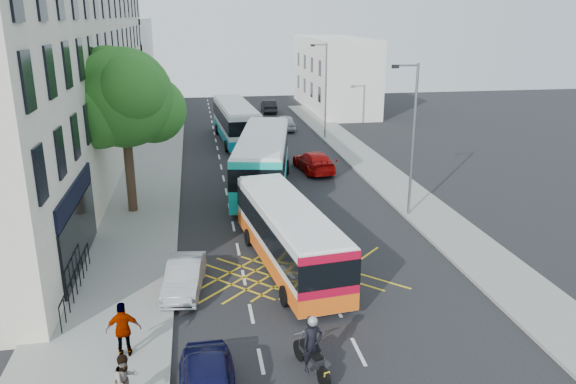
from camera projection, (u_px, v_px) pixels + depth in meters
name	position (u px, v px, depth m)	size (l,w,h in m)	color
ground	(359.00, 352.00, 18.26)	(120.00, 120.00, 0.00)	black
pavement_left	(133.00, 211.00, 31.00)	(5.00, 70.00, 0.15)	gray
pavement_right	(409.00, 197.00, 33.51)	(3.00, 70.00, 0.15)	gray
terrace_main	(53.00, 73.00, 37.04)	(8.30, 45.00, 13.50)	beige
terrace_far	(114.00, 63.00, 66.25)	(8.00, 20.00, 10.00)	silver
building_right	(334.00, 74.00, 63.89)	(6.00, 18.00, 8.00)	silver
street_tree	(123.00, 99.00, 29.08)	(6.30, 5.70, 8.80)	#382619
lamp_near	(412.00, 133.00, 29.11)	(1.45, 0.15, 8.00)	slate
lamp_far	(325.00, 86.00, 47.91)	(1.45, 0.15, 8.00)	slate
railings	(76.00, 281.00, 21.50)	(0.08, 5.60, 1.14)	black
bus_near	(288.00, 235.00, 24.02)	(3.58, 10.21, 2.81)	silver
bus_mid	(263.00, 160.00, 34.85)	(5.08, 12.58, 3.45)	silver
bus_far	(236.00, 121.00, 48.06)	(3.40, 11.67, 3.24)	silver
motorbike	(312.00, 347.00, 16.88)	(0.86, 2.17, 1.97)	black
parked_car_silver	(184.00, 277.00, 22.08)	(1.33, 3.81, 1.26)	#989A9F
red_hatchback	(314.00, 161.00, 39.02)	(1.97, 4.84, 1.40)	#C40A08
distant_car_grey	(237.00, 111.00, 58.99)	(2.52, 5.46, 1.52)	#3C3E43
distant_car_silver	(285.00, 122.00, 53.03)	(1.69, 4.21, 1.43)	#B6BABE
distant_car_dark	(269.00, 106.00, 62.47)	(1.48, 4.23, 1.39)	black
pedestrian_near	(126.00, 381.00, 15.31)	(0.77, 0.60, 1.59)	gray
pedestrian_far	(124.00, 330.00, 17.54)	(1.08, 0.45, 1.85)	gray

